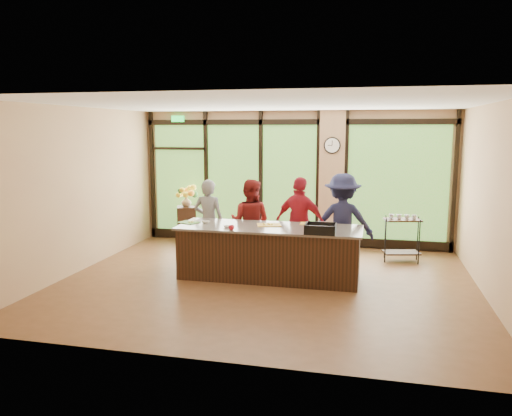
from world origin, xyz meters
The scene contains 25 objects.
floor centered at (0.00, 0.00, 0.00)m, with size 7.00×7.00×0.00m, color brown.
ceiling centered at (0.00, 0.00, 3.00)m, with size 7.00×7.00×0.00m, color white.
back_wall centered at (0.00, 3.00, 1.50)m, with size 7.00×7.00×0.00m, color tan.
left_wall centered at (-3.50, 0.00, 1.50)m, with size 6.00×6.00×0.00m, color tan.
right_wall centered at (3.50, 0.00, 1.50)m, with size 6.00×6.00×0.00m, color tan.
window_wall centered at (0.16, 2.95, 1.39)m, with size 6.90×0.12×3.00m.
island_base centered at (0.00, 0.30, 0.44)m, with size 3.10×1.00×0.88m, color black.
countertop centered at (0.00, 0.30, 0.90)m, with size 3.20×1.10×0.04m, color #6C6559.
wall_clock centered at (0.85, 2.87, 2.25)m, with size 0.36×0.04×0.36m.
cook_left centered at (-1.35, 1.02, 0.82)m, with size 0.60×0.39×1.65m, color slate.
cook_midleft centered at (-0.54, 1.08, 0.83)m, with size 0.81×0.63×1.66m, color maroon.
cook_midright centered at (0.43, 1.07, 0.86)m, with size 1.01×0.42×1.73m, color maroon.
cook_right centered at (1.20, 1.14, 0.90)m, with size 1.16×0.67×1.80m, color #1B1D3B.
roasting_pan centered at (0.93, -0.07, 0.96)m, with size 0.50×0.39×0.09m, color black.
mixing_bowl centered at (0.84, 0.15, 0.96)m, with size 0.35×0.35×0.09m, color silver.
cutting_board_left centered at (-1.50, 0.31, 0.93)m, with size 0.35×0.26×0.01m, color #519134.
cutting_board_center centered at (-0.03, 0.41, 0.93)m, with size 0.41×0.31×0.01m, color gold.
cutting_board_right centered at (0.67, 0.70, 0.93)m, with size 0.36×0.27×0.01m, color gold.
prep_bowl_near centered at (-1.18, 0.34, 0.94)m, with size 0.14×0.14×0.04m, color white.
prep_bowl_mid centered at (-0.69, 0.02, 0.94)m, with size 0.12×0.12×0.04m, color white.
prep_bowl_far centered at (0.79, 0.41, 0.94)m, with size 0.14×0.14×0.03m, color white.
red_ramekin centered at (-0.56, -0.14, 0.96)m, with size 0.10×0.10×0.08m, color red.
flower_stand centered at (-2.39, 2.51, 0.43)m, with size 0.43×0.43×0.85m, color black.
flower_vase centered at (-2.39, 2.51, 0.97)m, with size 0.23×0.23×0.24m, color olive.
bar_cart centered at (2.33, 1.98, 0.57)m, with size 0.76×0.55×0.94m.
Camera 1 is at (1.71, -8.05, 2.60)m, focal length 35.00 mm.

